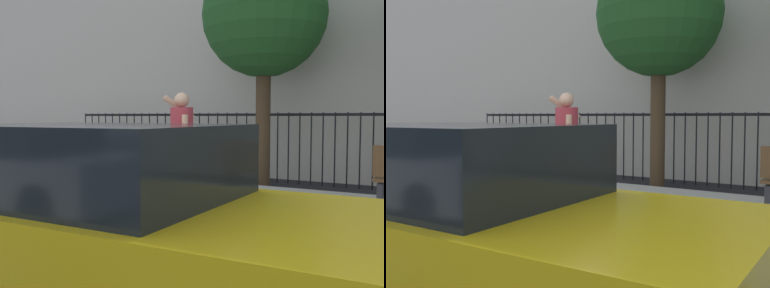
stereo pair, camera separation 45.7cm
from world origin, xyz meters
The scene contains 6 objects.
ground_plane centered at (0.00, 0.00, 0.00)m, with size 60.00×60.00×0.00m, color black.
sidewalk centered at (0.00, 2.20, 0.07)m, with size 28.00×4.40×0.15m, color #B2ADA3.
iron_fence centered at (0.00, 5.90, 1.02)m, with size 12.03×0.04×1.60m.
taxi_yellow centered at (1.22, -1.40, 0.70)m, with size 4.24×1.94×1.45m.
pedestrian_on_phone centered at (-0.12, 1.77, 1.15)m, with size 0.69×0.69×1.71m.
street_tree_far centered at (-0.18, 5.12, 3.61)m, with size 2.61×2.61×4.95m.
Camera 1 is at (3.41, -3.93, 1.51)m, focal length 42.37 mm.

